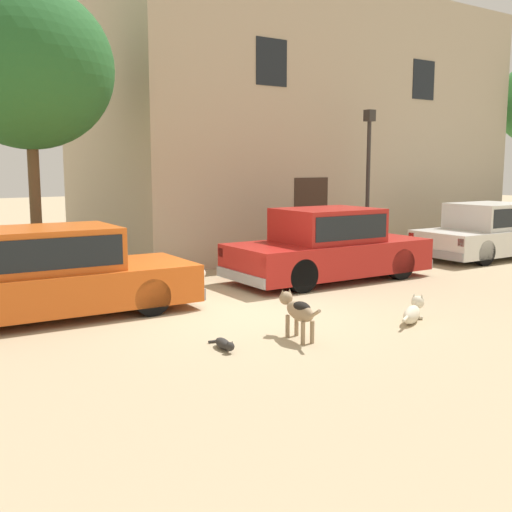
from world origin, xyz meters
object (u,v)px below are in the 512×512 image
object	(u,v)px
street_lamp	(368,165)
stray_cat	(224,344)
parked_sedan_nearest	(51,273)
parked_sedan_second	(328,245)
acacia_tree_left	(28,68)
stray_dog_spotted	(298,310)
parked_sedan_third	(490,231)
stray_dog_tan	(413,312)

from	to	relation	value
street_lamp	stray_cat	bearing A→B (deg)	-147.58
parked_sedan_nearest	street_lamp	distance (m)	8.67
parked_sedan_nearest	stray_cat	world-z (taller)	parked_sedan_nearest
parked_sedan_nearest	parked_sedan_second	bearing A→B (deg)	2.86
acacia_tree_left	parked_sedan_nearest	bearing A→B (deg)	-101.25
stray_dog_spotted	parked_sedan_nearest	bearing A→B (deg)	44.74
parked_sedan_third	street_lamp	xyz separation A→B (m)	(-3.05, 1.46, 1.71)
parked_sedan_second	acacia_tree_left	distance (m)	6.88
parked_sedan_third	stray_dog_tan	world-z (taller)	parked_sedan_third
parked_sedan_nearest	parked_sedan_second	world-z (taller)	parked_sedan_second
parked_sedan_third	acacia_tree_left	world-z (taller)	acacia_tree_left
stray_cat	acacia_tree_left	world-z (taller)	acacia_tree_left
stray_dog_tan	acacia_tree_left	bearing A→B (deg)	95.15
parked_sedan_nearest	street_lamp	size ratio (longest dim) A/B	1.27
street_lamp	acacia_tree_left	world-z (taller)	acacia_tree_left
parked_sedan_nearest	parked_sedan_second	distance (m)	5.81
parked_sedan_second	parked_sedan_third	distance (m)	5.63
parked_sedan_third	acacia_tree_left	size ratio (longest dim) A/B	0.76
stray_dog_tan	acacia_tree_left	xyz separation A→B (m)	(-3.97, 6.16, 4.09)
stray_dog_tan	street_lamp	bearing A→B (deg)	24.06
parked_sedan_third	parked_sedan_nearest	bearing A→B (deg)	-178.27
parked_sedan_second	stray_dog_spotted	bearing A→B (deg)	-134.16
stray_dog_tan	stray_dog_spotted	bearing A→B (deg)	144.76
parked_sedan_nearest	acacia_tree_left	distance (m)	4.41
parked_sedan_third	stray_dog_spotted	world-z (taller)	parked_sedan_third
parked_sedan_nearest	stray_dog_tan	xyz separation A→B (m)	(4.48, -3.58, -0.55)
parked_sedan_second	parked_sedan_nearest	bearing A→B (deg)	-178.44
stray_dog_tan	street_lamp	xyz separation A→B (m)	(3.90, 4.94, 2.26)
stray_dog_tan	street_lamp	distance (m)	6.69
stray_dog_spotted	stray_dog_tan	xyz separation A→B (m)	(2.07, -0.28, -0.26)
parked_sedan_nearest	stray_dog_spotted	world-z (taller)	parked_sedan_nearest
parked_sedan_second	stray_cat	bearing A→B (deg)	-143.54
stray_dog_spotted	stray_dog_tan	bearing A→B (deg)	-88.97
parked_sedan_nearest	street_lamp	bearing A→B (deg)	12.93
stray_cat	street_lamp	distance (m)	8.71
parked_sedan_third	street_lamp	distance (m)	3.79
parked_sedan_second	stray_dog_tan	size ratio (longest dim) A/B	4.64
parked_sedan_third	stray_dog_spotted	xyz separation A→B (m)	(-9.02, -3.20, -0.28)
parked_sedan_nearest	stray_dog_spotted	bearing A→B (deg)	-50.19
parked_sedan_second	acacia_tree_left	size ratio (longest dim) A/B	0.79
stray_cat	parked_sedan_second	bearing A→B (deg)	133.24
stray_cat	street_lamp	bearing A→B (deg)	131.56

